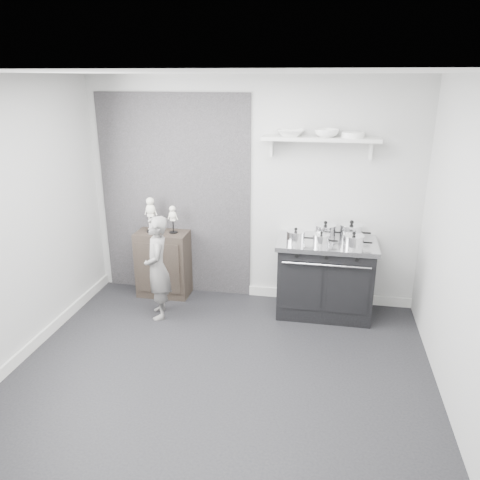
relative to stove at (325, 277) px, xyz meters
The scene contains 16 objects.
ground 1.81m from the stove, 122.52° to the right, with size 4.00×4.00×0.00m, color black.
room_shell 2.05m from the stove, 127.82° to the right, with size 4.02×3.62×2.71m.
wall_shelf 1.57m from the stove, 125.05° to the left, with size 1.30×0.26×0.24m.
stove is the anchor object (origin of this frame).
side_cabinet 2.03m from the stove, behind, with size 0.65×0.38×0.84m, color black.
child 1.94m from the stove, 166.96° to the right, with size 0.44×0.29×1.21m, color slate.
pot_front_left 0.64m from the stove, 161.80° to the right, with size 0.30×0.21×0.18m.
pot_back_left 0.54m from the stove, 104.60° to the left, with size 0.34×0.25×0.20m.
pot_back_right 0.61m from the stove, 25.02° to the left, with size 0.36×0.27×0.22m.
pot_front_right 0.61m from the stove, 29.56° to the right, with size 0.31×0.23×0.18m.
pot_front_center 0.53m from the stove, 116.13° to the right, with size 0.28×0.19×0.15m.
skeleton_full 2.25m from the stove, behind, with size 0.14×0.09×0.51m, color silver, non-canonical shape.
skeleton_torso 1.97m from the stove, behind, with size 0.11×0.07×0.40m, color silver, non-canonical shape.
bowl_large 1.70m from the stove, 157.82° to the left, with size 0.31×0.31×0.08m, color white.
bowl_small 1.64m from the stove, 112.76° to the left, with size 0.27×0.27×0.08m, color white.
plate_stack 1.64m from the stove, 43.96° to the left, with size 0.25×0.25×0.06m, color white.
Camera 1 is at (0.88, -3.63, 2.67)m, focal length 35.00 mm.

